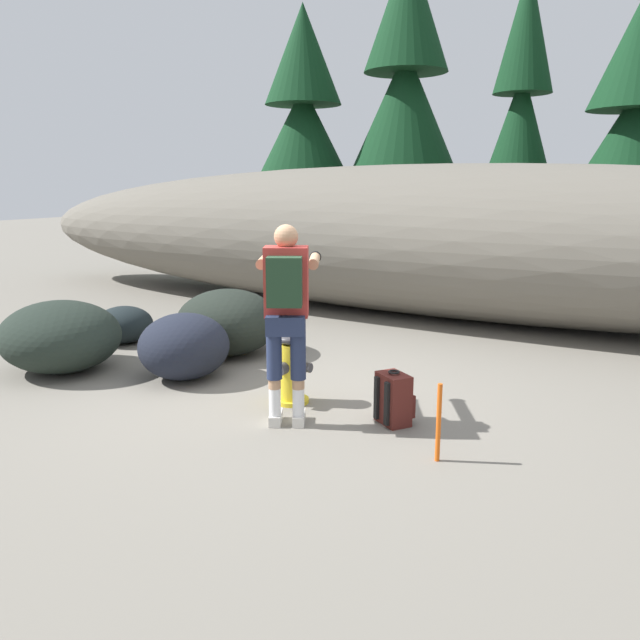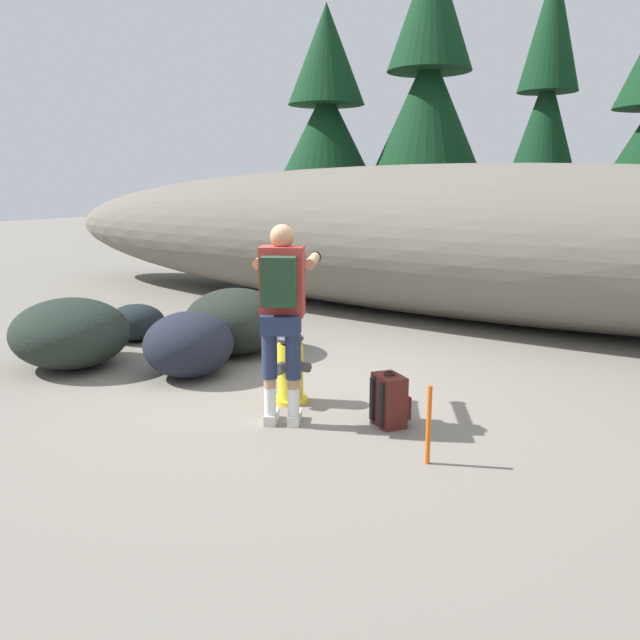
{
  "view_description": "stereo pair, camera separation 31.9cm",
  "coord_description": "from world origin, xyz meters",
  "px_view_note": "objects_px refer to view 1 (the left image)",
  "views": [
    {
      "loc": [
        3.17,
        -4.93,
        2.04
      ],
      "look_at": [
        0.26,
        0.16,
        0.75
      ],
      "focal_mm": 35.65,
      "sensor_mm": 36.0,
      "label": 1
    },
    {
      "loc": [
        3.44,
        -4.76,
        2.04
      ],
      "look_at": [
        0.26,
        0.16,
        0.75
      ],
      "focal_mm": 35.65,
      "sensor_mm": 36.0,
      "label": 2
    }
  ],
  "objects_px": {
    "spare_backpack": "(394,399)",
    "fire_hydrant": "(291,369)",
    "utility_worker": "(286,300)",
    "boulder_mid": "(60,336)",
    "boulder_small": "(124,325)",
    "boulder_outlier": "(184,346)",
    "survey_stake": "(439,423)",
    "boulder_large": "(228,322)"
  },
  "relations": [
    {
      "from": "spare_backpack",
      "to": "fire_hydrant",
      "type": "bearing_deg",
      "value": 123.9
    },
    {
      "from": "utility_worker",
      "to": "boulder_mid",
      "type": "xyz_separation_m",
      "value": [
        -2.97,
        0.05,
        -0.68
      ]
    },
    {
      "from": "utility_worker",
      "to": "boulder_small",
      "type": "height_order",
      "value": "utility_worker"
    },
    {
      "from": "fire_hydrant",
      "to": "boulder_mid",
      "type": "bearing_deg",
      "value": -172.41
    },
    {
      "from": "boulder_outlier",
      "to": "boulder_small",
      "type": "bearing_deg",
      "value": 155.74
    },
    {
      "from": "boulder_small",
      "to": "boulder_outlier",
      "type": "relative_size",
      "value": 0.78
    },
    {
      "from": "utility_worker",
      "to": "boulder_mid",
      "type": "relative_size",
      "value": 1.22
    },
    {
      "from": "boulder_outlier",
      "to": "boulder_mid",
      "type": "bearing_deg",
      "value": -161.71
    },
    {
      "from": "utility_worker",
      "to": "boulder_mid",
      "type": "bearing_deg",
      "value": 60.79
    },
    {
      "from": "utility_worker",
      "to": "boulder_outlier",
      "type": "height_order",
      "value": "utility_worker"
    },
    {
      "from": "fire_hydrant",
      "to": "spare_backpack",
      "type": "distance_m",
      "value": 1.05
    },
    {
      "from": "spare_backpack",
      "to": "boulder_outlier",
      "type": "distance_m",
      "value": 2.42
    },
    {
      "from": "spare_backpack",
      "to": "boulder_small",
      "type": "distance_m",
      "value": 4.21
    },
    {
      "from": "boulder_mid",
      "to": "survey_stake",
      "type": "height_order",
      "value": "boulder_mid"
    },
    {
      "from": "boulder_small",
      "to": "boulder_large",
      "type": "bearing_deg",
      "value": 8.56
    },
    {
      "from": "fire_hydrant",
      "to": "boulder_small",
      "type": "relative_size",
      "value": 0.94
    },
    {
      "from": "boulder_large",
      "to": "survey_stake",
      "type": "bearing_deg",
      "value": -26.86
    },
    {
      "from": "utility_worker",
      "to": "spare_backpack",
      "type": "distance_m",
      "value": 1.25
    },
    {
      "from": "utility_worker",
      "to": "boulder_outlier",
      "type": "relative_size",
      "value": 1.73
    },
    {
      "from": "spare_backpack",
      "to": "survey_stake",
      "type": "height_order",
      "value": "survey_stake"
    },
    {
      "from": "boulder_outlier",
      "to": "survey_stake",
      "type": "bearing_deg",
      "value": -11.78
    },
    {
      "from": "fire_hydrant",
      "to": "spare_backpack",
      "type": "bearing_deg",
      "value": -0.43
    },
    {
      "from": "boulder_mid",
      "to": "boulder_outlier",
      "type": "height_order",
      "value": "boulder_mid"
    },
    {
      "from": "fire_hydrant",
      "to": "survey_stake",
      "type": "height_order",
      "value": "fire_hydrant"
    },
    {
      "from": "boulder_mid",
      "to": "boulder_small",
      "type": "bearing_deg",
      "value": 105.63
    },
    {
      "from": "survey_stake",
      "to": "boulder_small",
      "type": "bearing_deg",
      "value": 163.5
    },
    {
      "from": "boulder_small",
      "to": "boulder_outlier",
      "type": "distance_m",
      "value": 1.87
    },
    {
      "from": "boulder_outlier",
      "to": "survey_stake",
      "type": "xyz_separation_m",
      "value": [
        3.0,
        -0.63,
        -0.05
      ]
    },
    {
      "from": "spare_backpack",
      "to": "boulder_large",
      "type": "relative_size",
      "value": 0.39
    },
    {
      "from": "boulder_mid",
      "to": "boulder_outlier",
      "type": "bearing_deg",
      "value": 18.29
    },
    {
      "from": "boulder_mid",
      "to": "survey_stake",
      "type": "bearing_deg",
      "value": -2.29
    },
    {
      "from": "boulder_large",
      "to": "boulder_outlier",
      "type": "bearing_deg",
      "value": -78.67
    },
    {
      "from": "boulder_small",
      "to": "boulder_outlier",
      "type": "height_order",
      "value": "boulder_outlier"
    },
    {
      "from": "boulder_mid",
      "to": "survey_stake",
      "type": "relative_size",
      "value": 2.3
    },
    {
      "from": "fire_hydrant",
      "to": "boulder_large",
      "type": "xyz_separation_m",
      "value": [
        -1.58,
        1.08,
        0.06
      ]
    },
    {
      "from": "spare_backpack",
      "to": "boulder_large",
      "type": "distance_m",
      "value": 2.84
    },
    {
      "from": "utility_worker",
      "to": "boulder_small",
      "type": "relative_size",
      "value": 2.22
    },
    {
      "from": "survey_stake",
      "to": "boulder_outlier",
      "type": "bearing_deg",
      "value": 168.22
    },
    {
      "from": "fire_hydrant",
      "to": "boulder_mid",
      "type": "height_order",
      "value": "boulder_mid"
    },
    {
      "from": "utility_worker",
      "to": "boulder_outlier",
      "type": "bearing_deg",
      "value": 44.39
    },
    {
      "from": "survey_stake",
      "to": "boulder_mid",
      "type": "bearing_deg",
      "value": 177.71
    },
    {
      "from": "boulder_small",
      "to": "survey_stake",
      "type": "relative_size",
      "value": 1.27
    }
  ]
}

